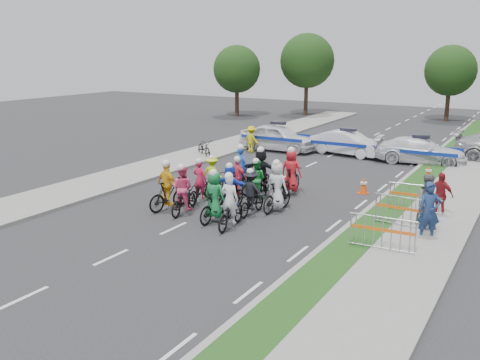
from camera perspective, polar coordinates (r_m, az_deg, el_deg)
The scene contains 35 objects.
ground at distance 18.30m, azimuth -7.10°, elevation -5.16°, with size 90.00×90.00×0.00m, color #28282B.
curb_right at distance 20.36m, azimuth 13.28°, elevation -3.29°, with size 0.20×60.00×0.12m, color gray.
grass_strip at distance 20.18m, azimuth 15.18°, elevation -3.57°, with size 1.20×60.00×0.11m, color #1C4917.
sidewalk_right at distance 19.83m, azimuth 20.20°, elevation -4.23°, with size 2.40×60.00×0.13m, color gray.
sidewalk_left at distance 26.01m, azimuth -11.89°, elevation 0.49°, with size 3.00×60.00×0.13m, color gray.
rider_0 at distance 18.07m, azimuth -1.04°, elevation -3.15°, with size 0.89×1.98×1.96m.
rider_1 at distance 18.67m, azimuth -2.70°, elevation -2.29°, with size 0.82×1.84×1.92m.
rider_2 at distance 19.70m, azimuth -6.10°, elevation -1.61°, with size 0.93×1.94×1.90m.
rider_3 at distance 20.19m, azimuth -7.70°, elevation -1.16°, with size 1.04×1.92×1.95m.
rider_4 at distance 19.52m, azimuth 1.22°, elevation -1.74°, with size 0.97×1.72×1.75m.
rider_5 at distance 20.06m, azimuth -1.03°, elevation -1.06°, with size 1.47×1.76×1.83m.
rider_6 at distance 21.12m, azimuth -4.25°, elevation -0.82°, with size 0.69×1.79×1.80m.
rider_7 at distance 19.92m, azimuth 3.97°, elevation -1.20°, with size 0.88×1.93×1.99m.
rider_8 at distance 21.19m, azimuth 1.80°, elevation -0.56°, with size 0.76×1.76×1.78m.
rider_9 at distance 21.50m, azimuth -0.20°, elevation -0.26°, with size 0.96×1.76×1.79m.
rider_10 at distance 22.39m, azimuth -2.92°, elevation 0.19°, with size 0.94×1.65×1.66m.
rider_11 at distance 22.18m, azimuth 2.27°, elevation 0.59°, with size 1.67×1.99×2.04m.
rider_12 at distance 22.86m, azimuth 0.17°, elevation 0.52°, with size 1.08×2.08×2.02m.
rider_13 at distance 22.23m, azimuth 5.49°, elevation 0.40°, with size 0.90×1.97×2.04m.
police_car_0 at distance 32.03m, azimuth 4.08°, elevation 4.54°, with size 1.86×4.63×1.58m, color white.
police_car_1 at distance 31.20m, azimuth 11.40°, elevation 3.88°, with size 1.47×4.21×1.39m, color white.
police_car_2 at distance 29.92m, azimuth 18.69°, elevation 2.98°, with size 1.90×4.67×1.36m, color white.
spectator_0 at distance 17.85m, azimuth 19.54°, elevation -3.18°, with size 0.69×0.45×1.89m, color navy.
spectator_1 at distance 18.87m, azimuth 19.47°, elevation -2.26°, with size 0.92×0.72×1.90m, color #56575B.
spectator_2 at distance 20.47m, azimuth 20.54°, elevation -1.50°, with size 0.97×0.40×1.65m, color maroon.
marshal_hiviz at distance 31.45m, azimuth 1.23°, elevation 4.38°, with size 1.00×0.58×1.55m, color #D5CA0B.
barrier_0 at distance 16.45m, azimuth 14.92°, elevation -5.67°, with size 2.00×0.50×1.12m, color #A5A8AD, non-canonical shape.
barrier_1 at distance 18.78m, azimuth 17.00°, elevation -3.38°, with size 2.00×0.50×1.12m, color #A5A8AD, non-canonical shape.
barrier_2 at distance 20.61m, azimuth 18.27°, elevation -1.97°, with size 2.00×0.50×1.12m, color #A5A8AD, non-canonical shape.
cone_0 at distance 23.02m, azimuth 13.03°, elevation -0.58°, with size 0.40×0.40×0.70m.
cone_1 at distance 26.24m, azimuth 19.44°, elevation 0.73°, with size 0.40×0.40×0.70m.
parked_bike at distance 30.18m, azimuth -3.84°, elevation 3.41°, with size 0.66×1.88×0.99m, color black.
tree_0 at distance 48.45m, azimuth -0.33°, elevation 11.73°, with size 4.20×4.20×6.30m.
tree_3 at distance 49.74m, azimuth 7.16°, elevation 12.49°, with size 4.90×4.90×7.35m.
tree_4 at distance 48.35m, azimuth 21.54°, elevation 10.79°, with size 4.20×4.20×6.30m.
Camera 1 is at (10.59, -13.72, 5.90)m, focal length 40.00 mm.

